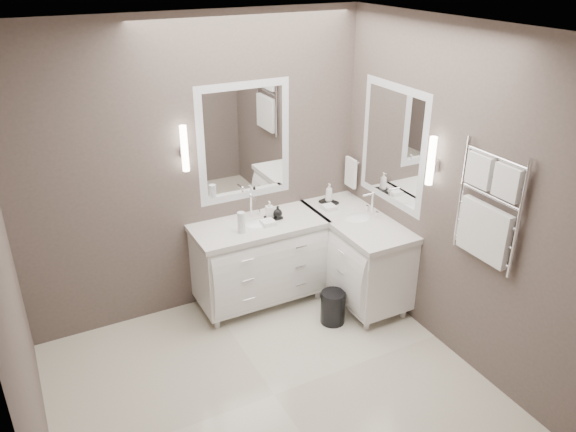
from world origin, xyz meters
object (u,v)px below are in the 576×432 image
vanity_back (259,258)px  towel_ladder (487,213)px  vanity_right (356,252)px  waste_bin (333,307)px

vanity_back → towel_ladder: bearing=-55.9°
vanity_back → towel_ladder: size_ratio=1.38×
vanity_right → vanity_back: bearing=159.6°
vanity_right → waste_bin: 0.61m
vanity_back → waste_bin: 0.83m
vanity_back → towel_ladder: towel_ladder is taller
waste_bin → vanity_back: bearing=126.0°
vanity_back → vanity_right: 0.93m
towel_ladder → vanity_right: bearing=99.8°
vanity_back → vanity_right: size_ratio=1.00×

